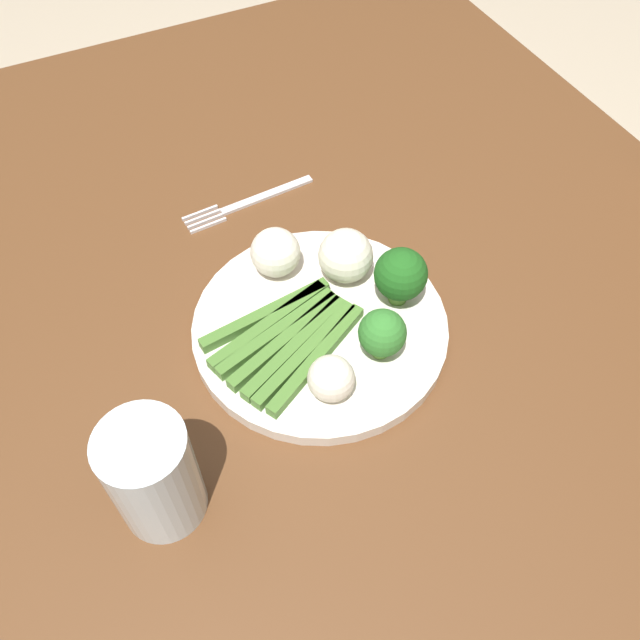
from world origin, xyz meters
name	(u,v)px	position (x,y,z in m)	size (l,w,h in m)	color
ground_plane	(317,532)	(0.00, 0.00, -0.01)	(6.00, 6.00, 0.02)	#B7A88E
dining_table	(315,346)	(0.00, 0.00, 0.63)	(1.14, 0.98, 0.73)	brown
plate	(320,327)	(-0.05, 0.02, 0.74)	(0.26, 0.26, 0.01)	silver
asparagus_bundle	(288,338)	(-0.06, 0.06, 0.75)	(0.13, 0.16, 0.01)	#47752D
broccoli_front_left	(382,333)	(-0.11, -0.02, 0.78)	(0.05, 0.05, 0.06)	#609E3D
broccoli_left	(401,275)	(-0.06, -0.07, 0.79)	(0.05, 0.05, 0.07)	#4C7F2B
cauliflower_right	(346,256)	(-0.01, -0.03, 0.78)	(0.06, 0.06, 0.06)	silver
cauliflower_back	(331,378)	(-0.13, 0.04, 0.77)	(0.04, 0.04, 0.04)	white
cauliflower_mid	(275,252)	(0.03, 0.03, 0.77)	(0.05, 0.05, 0.05)	white
fork	(248,202)	(0.15, 0.01, 0.74)	(0.03, 0.17, 0.00)	silver
water_glass	(153,475)	(-0.16, 0.22, 0.79)	(0.07, 0.07, 0.11)	silver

